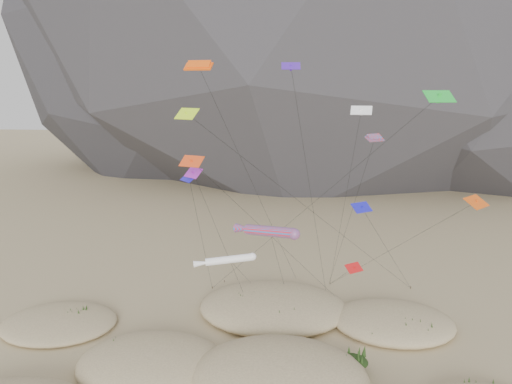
% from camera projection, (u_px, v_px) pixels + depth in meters
% --- Properties ---
extents(dunes, '(51.25, 37.72, 4.11)m').
position_uv_depth(dunes, '(251.00, 374.00, 42.50)').
color(dunes, '#CCB789').
rests_on(dunes, ground).
extents(dune_grass, '(40.86, 29.54, 1.46)m').
position_uv_depth(dune_grass, '(272.00, 380.00, 41.44)').
color(dune_grass, black).
rests_on(dune_grass, ground).
extents(kite_stakes, '(24.80, 7.58, 0.30)m').
position_uv_depth(kite_stakes, '(300.00, 291.00, 61.45)').
color(kite_stakes, '#3F2D1E').
rests_on(kite_stakes, ground).
extents(rainbow_tube_kite, '(6.71, 14.48, 12.21)m').
position_uv_depth(rainbow_tube_kite, '(268.00, 231.00, 47.09)').
color(rainbow_tube_kite, '#FA1A2A').
rests_on(rainbow_tube_kite, ground).
extents(white_tube_kite, '(5.80, 16.34, 9.48)m').
position_uv_depth(white_tube_kite, '(226.00, 260.00, 46.54)').
color(white_tube_kite, white).
rests_on(white_tube_kite, ground).
extents(orange_parafoil, '(9.96, 17.42, 27.10)m').
position_uv_depth(orange_parafoil, '(201.00, 70.00, 45.14)').
color(orange_parafoil, '#F6530C').
rests_on(orange_parafoil, ground).
extents(multi_parafoil, '(4.43, 13.17, 20.27)m').
position_uv_depth(multi_parafoil, '(374.00, 141.00, 48.65)').
color(multi_parafoil, '#FF271A').
rests_on(multi_parafoil, ground).
extents(delta_kites, '(27.06, 21.67, 26.78)m').
position_uv_depth(delta_kites, '(315.00, 158.00, 45.39)').
color(delta_kites, green).
rests_on(delta_kites, ground).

